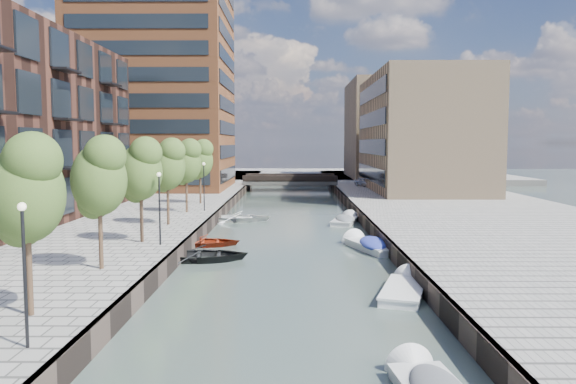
{
  "coord_description": "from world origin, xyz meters",
  "views": [
    {
      "loc": [
        0.27,
        -7.33,
        6.75
      ],
      "look_at": [
        0.0,
        29.87,
        3.5
      ],
      "focal_mm": 35.0,
      "sensor_mm": 36.0,
      "label": 1
    }
  ],
  "objects_px": {
    "bridge": "(290,181)",
    "tree_3": "(140,168)",
    "tree_4": "(167,164)",
    "motorboat_4": "(346,221)",
    "tree_1": "(26,187)",
    "tree_5": "(186,161)",
    "tree_6": "(200,158)",
    "motorboat_3": "(370,246)",
    "tree_2": "(99,175)",
    "motorboat_2": "(405,290)",
    "sloop_4": "(204,260)",
    "sloop_3": "(241,221)",
    "sloop_2": "(206,246)",
    "car": "(364,182)"
  },
  "relations": [
    {
      "from": "bridge",
      "to": "tree_3",
      "type": "height_order",
      "value": "tree_3"
    },
    {
      "from": "tree_3",
      "to": "tree_4",
      "type": "bearing_deg",
      "value": 90.0
    },
    {
      "from": "motorboat_4",
      "to": "tree_1",
      "type": "bearing_deg",
      "value": -114.83
    },
    {
      "from": "tree_5",
      "to": "tree_6",
      "type": "distance_m",
      "value": 7.0
    },
    {
      "from": "bridge",
      "to": "motorboat_3",
      "type": "height_order",
      "value": "bridge"
    },
    {
      "from": "tree_2",
      "to": "motorboat_2",
      "type": "relative_size",
      "value": 1.16
    },
    {
      "from": "sloop_4",
      "to": "sloop_3",
      "type": "bearing_deg",
      "value": -7.04
    },
    {
      "from": "sloop_2",
      "to": "sloop_3",
      "type": "xyz_separation_m",
      "value": [
        1.21,
        11.59,
        0.0
      ]
    },
    {
      "from": "bridge",
      "to": "car",
      "type": "height_order",
      "value": "bridge"
    },
    {
      "from": "motorboat_2",
      "to": "car",
      "type": "relative_size",
      "value": 1.5
    },
    {
      "from": "car",
      "to": "sloop_3",
      "type": "bearing_deg",
      "value": -140.05
    },
    {
      "from": "tree_5",
      "to": "bridge",
      "type": "bearing_deg",
      "value": 75.56
    },
    {
      "from": "sloop_4",
      "to": "motorboat_2",
      "type": "bearing_deg",
      "value": -128.42
    },
    {
      "from": "bridge",
      "to": "motorboat_2",
      "type": "relative_size",
      "value": 2.53
    },
    {
      "from": "tree_3",
      "to": "motorboat_4",
      "type": "bearing_deg",
      "value": 47.98
    },
    {
      "from": "bridge",
      "to": "tree_5",
      "type": "distance_m",
      "value": 34.3
    },
    {
      "from": "tree_3",
      "to": "tree_4",
      "type": "relative_size",
      "value": 1.0
    },
    {
      "from": "tree_1",
      "to": "tree_5",
      "type": "height_order",
      "value": "same"
    },
    {
      "from": "motorboat_3",
      "to": "tree_1",
      "type": "bearing_deg",
      "value": -128.73
    },
    {
      "from": "tree_1",
      "to": "motorboat_3",
      "type": "distance_m",
      "value": 22.53
    },
    {
      "from": "sloop_2",
      "to": "car",
      "type": "relative_size",
      "value": 1.29
    },
    {
      "from": "tree_6",
      "to": "motorboat_3",
      "type": "bearing_deg",
      "value": -52.47
    },
    {
      "from": "tree_4",
      "to": "tree_6",
      "type": "xyz_separation_m",
      "value": [
        0.0,
        14.0,
        0.0
      ]
    },
    {
      "from": "tree_3",
      "to": "sloop_3",
      "type": "distance_m",
      "value": 17.2
    },
    {
      "from": "tree_1",
      "to": "car",
      "type": "xyz_separation_m",
      "value": [
        18.36,
        56.18,
        -3.72
      ]
    },
    {
      "from": "tree_2",
      "to": "tree_1",
      "type": "bearing_deg",
      "value": -90.0
    },
    {
      "from": "motorboat_3",
      "to": "car",
      "type": "distance_m",
      "value": 39.35
    },
    {
      "from": "bridge",
      "to": "tree_1",
      "type": "bearing_deg",
      "value": -97.93
    },
    {
      "from": "bridge",
      "to": "tree_2",
      "type": "height_order",
      "value": "tree_2"
    },
    {
      "from": "motorboat_3",
      "to": "tree_6",
      "type": "bearing_deg",
      "value": 127.53
    },
    {
      "from": "sloop_3",
      "to": "tree_3",
      "type": "bearing_deg",
      "value": 163.96
    },
    {
      "from": "tree_6",
      "to": "motorboat_4",
      "type": "bearing_deg",
      "value": -25.05
    },
    {
      "from": "sloop_3",
      "to": "motorboat_2",
      "type": "xyz_separation_m",
      "value": [
        9.61,
        -23.11,
        0.1
      ]
    },
    {
      "from": "sloop_4",
      "to": "motorboat_4",
      "type": "height_order",
      "value": "motorboat_4"
    },
    {
      "from": "car",
      "to": "bridge",
      "type": "bearing_deg",
      "value": 131.92
    },
    {
      "from": "tree_2",
      "to": "tree_6",
      "type": "bearing_deg",
      "value": 90.0
    },
    {
      "from": "tree_6",
      "to": "tree_3",
      "type": "bearing_deg",
      "value": -90.0
    },
    {
      "from": "tree_1",
      "to": "sloop_2",
      "type": "height_order",
      "value": "tree_1"
    },
    {
      "from": "tree_5",
      "to": "car",
      "type": "distance_m",
      "value": 33.84
    },
    {
      "from": "tree_3",
      "to": "tree_6",
      "type": "relative_size",
      "value": 1.0
    },
    {
      "from": "tree_2",
      "to": "sloop_3",
      "type": "relative_size",
      "value": 1.15
    },
    {
      "from": "motorboat_2",
      "to": "sloop_2",
      "type": "bearing_deg",
      "value": 133.21
    },
    {
      "from": "tree_6",
      "to": "tree_2",
      "type": "bearing_deg",
      "value": -90.0
    },
    {
      "from": "tree_1",
      "to": "car",
      "type": "bearing_deg",
      "value": 71.9
    },
    {
      "from": "bridge",
      "to": "sloop_4",
      "type": "height_order",
      "value": "bridge"
    },
    {
      "from": "bridge",
      "to": "sloop_4",
      "type": "xyz_separation_m",
      "value": [
        -4.83,
        -47.51,
        -1.39
      ]
    },
    {
      "from": "tree_4",
      "to": "motorboat_2",
      "type": "relative_size",
      "value": 1.16
    },
    {
      "from": "bridge",
      "to": "sloop_4",
      "type": "relative_size",
      "value": 2.53
    },
    {
      "from": "tree_4",
      "to": "sloop_4",
      "type": "height_order",
      "value": "tree_4"
    },
    {
      "from": "sloop_4",
      "to": "motorboat_3",
      "type": "distance_m",
      "value": 10.7
    }
  ]
}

